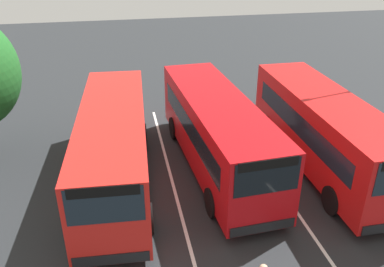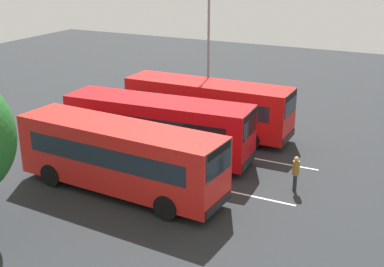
% 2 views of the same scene
% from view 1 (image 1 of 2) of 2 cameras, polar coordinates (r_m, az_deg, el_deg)
% --- Properties ---
extents(ground_plane, '(69.78, 69.78, 0.00)m').
position_cam_1_polar(ground_plane, '(16.84, 4.19, -6.01)').
color(ground_plane, '#232628').
extents(bus_far_left, '(9.96, 3.02, 3.14)m').
position_cam_1_polar(bus_far_left, '(15.71, -11.03, -1.68)').
color(bus_far_left, red).
rests_on(bus_far_left, ground).
extents(bus_center_left, '(9.96, 3.02, 3.14)m').
position_cam_1_polar(bus_center_left, '(16.59, 3.55, 0.40)').
color(bus_center_left, '#B70C11').
rests_on(bus_center_left, ground).
extents(bus_center_right, '(9.84, 2.62, 3.14)m').
position_cam_1_polar(bus_center_right, '(17.54, 18.33, 0.53)').
color(bus_center_right, red).
rests_on(bus_center_right, ground).
extents(lane_stripe_outer_left, '(14.31, 0.20, 0.01)m').
position_cam_1_polar(lane_stripe_outer_left, '(16.47, -2.86, -6.77)').
color(lane_stripe_outer_left, silver).
rests_on(lane_stripe_outer_left, ground).
extents(lane_stripe_inner_left, '(14.31, 0.20, 0.01)m').
position_cam_1_polar(lane_stripe_inner_left, '(17.44, 10.81, -5.19)').
color(lane_stripe_inner_left, silver).
rests_on(lane_stripe_inner_left, ground).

